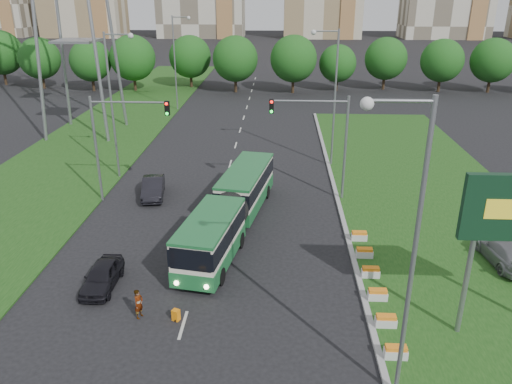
# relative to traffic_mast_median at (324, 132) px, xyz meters

# --- Properties ---
(ground) EXTENTS (360.00, 360.00, 0.00)m
(ground) POSITION_rel_traffic_mast_median_xyz_m (-4.78, -10.00, -5.35)
(ground) COLOR black
(ground) RESTS_ON ground
(grass_median) EXTENTS (14.00, 60.00, 0.15)m
(grass_median) POSITION_rel_traffic_mast_median_xyz_m (8.22, -2.00, -5.27)
(grass_median) COLOR #174012
(grass_median) RESTS_ON ground
(median_kerb) EXTENTS (0.30, 60.00, 0.18)m
(median_kerb) POSITION_rel_traffic_mast_median_xyz_m (1.27, -2.00, -5.26)
(median_kerb) COLOR #959595
(median_kerb) RESTS_ON ground
(left_verge) EXTENTS (12.00, 110.00, 0.10)m
(left_verge) POSITION_rel_traffic_mast_median_xyz_m (-22.78, 15.00, -5.30)
(left_verge) COLOR #174012
(left_verge) RESTS_ON ground
(lane_markings) EXTENTS (0.20, 100.00, 0.01)m
(lane_markings) POSITION_rel_traffic_mast_median_xyz_m (-7.78, 10.00, -5.35)
(lane_markings) COLOR #B4B4AD
(lane_markings) RESTS_ON ground
(flower_planters) EXTENTS (1.10, 11.50, 0.60)m
(flower_planters) POSITION_rel_traffic_mast_median_xyz_m (1.92, -12.50, -4.90)
(flower_planters) COLOR silver
(flower_planters) RESTS_ON grass_median
(traffic_mast_median) EXTENTS (5.76, 0.32, 8.00)m
(traffic_mast_median) POSITION_rel_traffic_mast_median_xyz_m (0.00, 0.00, 0.00)
(traffic_mast_median) COLOR gray
(traffic_mast_median) RESTS_ON ground
(traffic_mast_left) EXTENTS (5.76, 0.32, 8.00)m
(traffic_mast_left) POSITION_rel_traffic_mast_median_xyz_m (-15.16, -1.00, 0.00)
(traffic_mast_left) COLOR gray
(traffic_mast_left) RESTS_ON ground
(street_lamps) EXTENTS (36.00, 60.00, 12.00)m
(street_lamps) POSITION_rel_traffic_mast_median_xyz_m (-7.78, 0.00, 0.65)
(street_lamps) COLOR gray
(street_lamps) RESTS_ON ground
(tree_line) EXTENTS (120.00, 8.00, 9.00)m
(tree_line) POSITION_rel_traffic_mast_median_xyz_m (5.22, 45.00, -0.85)
(tree_line) COLOR #174E14
(tree_line) RESTS_ON ground
(articulated_bus) EXTENTS (2.50, 16.02, 2.64)m
(articulated_bus) POSITION_rel_traffic_mast_median_xyz_m (-6.47, -5.69, -3.74)
(articulated_bus) COLOR beige
(articulated_bus) RESTS_ON ground
(car_left_near) EXTENTS (1.60, 3.94, 1.34)m
(car_left_near) POSITION_rel_traffic_mast_median_xyz_m (-12.73, -12.86, -4.68)
(car_left_near) COLOR black
(car_left_near) RESTS_ON ground
(car_left_far) EXTENTS (2.28, 4.67, 1.47)m
(car_left_far) POSITION_rel_traffic_mast_median_xyz_m (-13.01, -0.08, -4.61)
(car_left_far) COLOR black
(car_left_far) RESTS_ON ground
(car_median) EXTENTS (2.37, 4.99, 1.40)m
(car_median) POSITION_rel_traffic_mast_median_xyz_m (9.95, -9.50, -4.50)
(car_median) COLOR gray
(car_median) RESTS_ON grass_median
(pedestrian) EXTENTS (0.55, 0.66, 1.55)m
(pedestrian) POSITION_rel_traffic_mast_median_xyz_m (-10.02, -15.47, -4.57)
(pedestrian) COLOR gray
(pedestrian) RESTS_ON ground
(shopping_trolley) EXTENTS (0.34, 0.36, 0.58)m
(shopping_trolley) POSITION_rel_traffic_mast_median_xyz_m (-8.18, -15.63, -5.06)
(shopping_trolley) COLOR orange
(shopping_trolley) RESTS_ON ground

